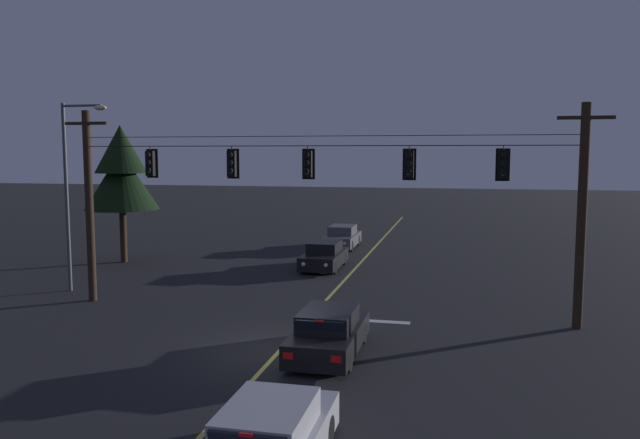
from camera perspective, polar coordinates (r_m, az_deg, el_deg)
name	(u,v)px	position (r m, az deg, el deg)	size (l,w,h in m)	color
ground_plane	(279,351)	(19.30, -3.72, -11.86)	(180.00, 180.00, 0.00)	black
lane_centre_stripe	(344,281)	(29.29, 2.15, -5.62)	(0.14, 60.00, 0.01)	#D1C64C
stop_bar_paint	(362,320)	(22.65, 3.85, -9.13)	(3.40, 0.36, 0.01)	silver
signal_span_assembly	(314,207)	(22.89, -0.55, 1.10)	(20.18, 0.32, 7.60)	#2D2116
traffic_light_leftmost	(150,163)	(25.08, -15.18, 4.96)	(0.48, 0.41, 1.22)	black
traffic_light_left_inner	(232,164)	(23.71, -8.03, 5.06)	(0.48, 0.41, 1.22)	black
traffic_light_centre	(308,164)	(22.85, -1.14, 5.08)	(0.48, 0.41, 1.22)	black
traffic_light_right_inner	(409,164)	(22.26, 8.10, 4.99)	(0.48, 0.41, 1.22)	black
traffic_light_rightmost	(503,165)	(22.23, 16.32, 4.81)	(0.48, 0.41, 1.22)	black
car_waiting_near_lane	(329,333)	(18.76, 0.79, -10.31)	(1.80, 4.33, 1.39)	black
car_oncoming_lead	(324,256)	(32.39, 0.38, -3.33)	(1.80, 4.42, 1.39)	black
car_oncoming_trailing	(342,237)	(39.49, 2.03, -1.63)	(1.80, 4.42, 1.39)	#4C4C51
street_lamp_corner	(72,179)	(28.61, -21.61, 3.41)	(2.11, 0.30, 8.03)	#4C4F54
tree_verge_near	(121,172)	(35.49, -17.64, 4.16)	(3.95, 3.95, 7.44)	#332316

